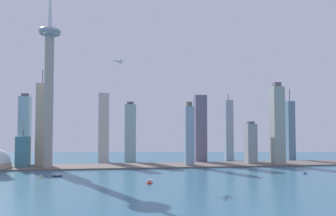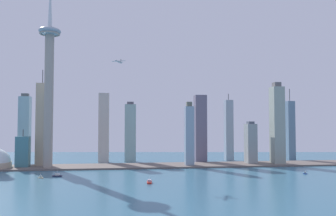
{
  "view_description": "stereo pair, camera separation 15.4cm",
  "coord_description": "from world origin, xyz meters",
  "px_view_note": "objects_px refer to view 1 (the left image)",
  "views": [
    {
      "loc": [
        -64.0,
        -142.28,
        85.44
      ],
      "look_at": [
        19.15,
        513.01,
        115.27
      ],
      "focal_mm": 36.09,
      "sensor_mm": 36.0,
      "label": 1
    },
    {
      "loc": [
        -63.85,
        -142.3,
        85.44
      ],
      "look_at": [
        19.15,
        513.01,
        115.27
      ],
      "focal_mm": 36.09,
      "sensor_mm": 36.0,
      "label": 2
    }
  ],
  "objects_px": {
    "skyscraper_2": "(42,125)",
    "boat_0": "(57,176)",
    "skyscraper_5": "(25,130)",
    "airplane": "(118,61)",
    "skyscraper_10": "(200,129)",
    "skyscraper_9": "(251,144)",
    "skyscraper_0": "(189,136)",
    "skyscraper_1": "(229,130)",
    "skyscraper_4": "(23,152)",
    "skyscraper_3": "(104,128)",
    "boat_2": "(305,173)",
    "observation_tower": "(49,75)",
    "skyscraper_6": "(130,132)",
    "boat_5": "(149,182)",
    "skyscraper_8": "(277,125)",
    "skyscraper_11": "(290,131)",
    "boat_3": "(41,177)"
  },
  "relations": [
    {
      "from": "skyscraper_3",
      "to": "boat_3",
      "type": "height_order",
      "value": "skyscraper_3"
    },
    {
      "from": "skyscraper_9",
      "to": "boat_0",
      "type": "distance_m",
      "value": 386.71
    },
    {
      "from": "boat_2",
      "to": "skyscraper_11",
      "type": "bearing_deg",
      "value": 119.13
    },
    {
      "from": "skyscraper_5",
      "to": "skyscraper_10",
      "type": "xyz_separation_m",
      "value": [
        368.76,
        4.44,
        2.26
      ]
    },
    {
      "from": "skyscraper_6",
      "to": "skyscraper_11",
      "type": "xyz_separation_m",
      "value": [
        369.44,
        -14.45,
        3.66
      ]
    },
    {
      "from": "skyscraper_10",
      "to": "skyscraper_9",
      "type": "bearing_deg",
      "value": -28.17
    },
    {
      "from": "skyscraper_2",
      "to": "boat_0",
      "type": "xyz_separation_m",
      "value": [
        56.2,
        -131.96,
        -80.57
      ]
    },
    {
      "from": "skyscraper_1",
      "to": "boat_5",
      "type": "bearing_deg",
      "value": -126.7
    },
    {
      "from": "skyscraper_0",
      "to": "skyscraper_9",
      "type": "distance_m",
      "value": 135.68
    },
    {
      "from": "boat_3",
      "to": "boat_2",
      "type": "bearing_deg",
      "value": -149.46
    },
    {
      "from": "skyscraper_10",
      "to": "airplane",
      "type": "distance_m",
      "value": 245.41
    },
    {
      "from": "skyscraper_0",
      "to": "skyscraper_1",
      "type": "distance_m",
      "value": 147.94
    },
    {
      "from": "skyscraper_5",
      "to": "airplane",
      "type": "relative_size",
      "value": 5.99
    },
    {
      "from": "skyscraper_10",
      "to": "skyscraper_6",
      "type": "bearing_deg",
      "value": 168.97
    },
    {
      "from": "skyscraper_2",
      "to": "skyscraper_3",
      "type": "xyz_separation_m",
      "value": [
        117.1,
        58.77,
        -6.49
      ]
    },
    {
      "from": "skyscraper_5",
      "to": "skyscraper_10",
      "type": "relative_size",
      "value": 1.0
    },
    {
      "from": "airplane",
      "to": "skyscraper_9",
      "type": "bearing_deg",
      "value": 127.16
    },
    {
      "from": "skyscraper_1",
      "to": "skyscraper_6",
      "type": "xyz_separation_m",
      "value": [
        -226.2,
        1.23,
        -4.69
      ]
    },
    {
      "from": "skyscraper_4",
      "to": "boat_0",
      "type": "height_order",
      "value": "skyscraper_4"
    },
    {
      "from": "skyscraper_0",
      "to": "skyscraper_10",
      "type": "xyz_separation_m",
      "value": [
        37.96,
        68.49,
        12.51
      ]
    },
    {
      "from": "skyscraper_1",
      "to": "boat_2",
      "type": "height_order",
      "value": "skyscraper_1"
    },
    {
      "from": "skyscraper_3",
      "to": "skyscraper_9",
      "type": "height_order",
      "value": "skyscraper_3"
    },
    {
      "from": "skyscraper_1",
      "to": "boat_0",
      "type": "distance_m",
      "value": 401.7
    },
    {
      "from": "boat_3",
      "to": "boat_5",
      "type": "xyz_separation_m",
      "value": [
        164.16,
        -62.34,
        0.06
      ]
    },
    {
      "from": "skyscraper_4",
      "to": "observation_tower",
      "type": "bearing_deg",
      "value": -17.89
    },
    {
      "from": "boat_2",
      "to": "boat_5",
      "type": "height_order",
      "value": "boat_5"
    },
    {
      "from": "skyscraper_3",
      "to": "airplane",
      "type": "height_order",
      "value": "airplane"
    },
    {
      "from": "skyscraper_6",
      "to": "skyscraper_8",
      "type": "height_order",
      "value": "skyscraper_8"
    },
    {
      "from": "observation_tower",
      "to": "skyscraper_5",
      "type": "height_order",
      "value": "observation_tower"
    },
    {
      "from": "skyscraper_4",
      "to": "skyscraper_10",
      "type": "relative_size",
      "value": 0.5
    },
    {
      "from": "skyscraper_8",
      "to": "skyscraper_9",
      "type": "xyz_separation_m",
      "value": [
        -51.91,
        14.33,
        -39.07
      ]
    },
    {
      "from": "skyscraper_8",
      "to": "skyscraper_11",
      "type": "xyz_separation_m",
      "value": [
        69.34,
        80.73,
        -13.56
      ]
    },
    {
      "from": "skyscraper_2",
      "to": "boat_3",
      "type": "bearing_deg",
      "value": -76.85
    },
    {
      "from": "skyscraper_2",
      "to": "boat_5",
      "type": "distance_m",
      "value": 299.74
    },
    {
      "from": "boat_3",
      "to": "boat_0",
      "type": "bearing_deg",
      "value": -113.03
    },
    {
      "from": "skyscraper_0",
      "to": "skyscraper_10",
      "type": "relative_size",
      "value": 0.87
    },
    {
      "from": "skyscraper_2",
      "to": "boat_0",
      "type": "bearing_deg",
      "value": -66.93
    },
    {
      "from": "skyscraper_8",
      "to": "skyscraper_10",
      "type": "bearing_deg",
      "value": 156.05
    },
    {
      "from": "skyscraper_1",
      "to": "skyscraper_9",
      "type": "bearing_deg",
      "value": -74.56
    },
    {
      "from": "skyscraper_4",
      "to": "boat_3",
      "type": "bearing_deg",
      "value": -62.99
    },
    {
      "from": "observation_tower",
      "to": "skyscraper_8",
      "type": "xyz_separation_m",
      "value": [
        454.0,
        8.82,
        -94.45
      ]
    },
    {
      "from": "skyscraper_2",
      "to": "boat_2",
      "type": "height_order",
      "value": "skyscraper_2"
    },
    {
      "from": "skyscraper_1",
      "to": "skyscraper_10",
      "type": "xyz_separation_m",
      "value": [
        -73.39,
        -28.54,
        4.07
      ]
    },
    {
      "from": "skyscraper_6",
      "to": "boat_2",
      "type": "xyz_separation_m",
      "value": [
        289.76,
        -220.39,
        -63.4
      ]
    },
    {
      "from": "observation_tower",
      "to": "skyscraper_5",
      "type": "bearing_deg",
      "value": 131.64
    },
    {
      "from": "observation_tower",
      "to": "boat_0",
      "type": "relative_size",
      "value": 24.31
    },
    {
      "from": "skyscraper_1",
      "to": "skyscraper_4",
      "type": "height_order",
      "value": "skyscraper_1"
    },
    {
      "from": "skyscraper_1",
      "to": "skyscraper_3",
      "type": "relative_size",
      "value": 1.01
    },
    {
      "from": "skyscraper_3",
      "to": "boat_5",
      "type": "xyz_separation_m",
      "value": [
        81.47,
        -268.42,
        -73.9
      ]
    },
    {
      "from": "skyscraper_0",
      "to": "skyscraper_3",
      "type": "distance_m",
      "value": 197.04
    }
  ]
}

